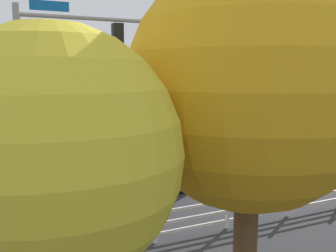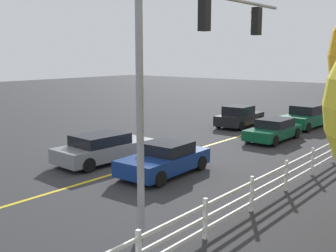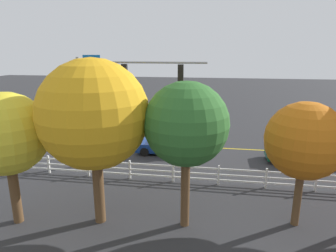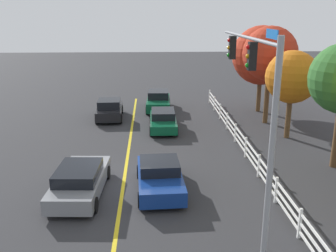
{
  "view_description": "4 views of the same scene",
  "coord_description": "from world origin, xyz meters",
  "px_view_note": "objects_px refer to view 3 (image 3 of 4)",
  "views": [
    {
      "loc": [
        6.68,
        16.77,
        5.18
      ],
      "look_at": [
        -0.71,
        1.25,
        2.76
      ],
      "focal_mm": 41.78,
      "sensor_mm": 36.0,
      "label": 1
    },
    {
      "loc": [
        13.52,
        12.34,
        4.92
      ],
      "look_at": [
        0.4,
        1.53,
        1.97
      ],
      "focal_mm": 44.05,
      "sensor_mm": 36.0,
      "label": 2
    },
    {
      "loc": [
        -2.51,
        21.93,
        7.44
      ],
      "look_at": [
        0.65,
        1.67,
        2.07
      ],
      "focal_mm": 31.07,
      "sensor_mm": 36.0,
      "label": 3
    },
    {
      "loc": [
        16.37,
        1.3,
        7.67
      ],
      "look_at": [
        -0.06,
        2.07,
        2.73
      ],
      "focal_mm": 40.89,
      "sensor_mm": 36.0,
      "label": 4
    }
  ],
  "objects_px": {
    "car_2": "(169,131)",
    "car_3": "(324,138)",
    "tree_4": "(305,141)",
    "car_1": "(300,153)",
    "car_0": "(166,144)",
    "tree_0": "(6,134)",
    "tree_2": "(94,115)",
    "tree_1": "(186,125)"
  },
  "relations": [
    {
      "from": "car_1",
      "to": "tree_1",
      "type": "height_order",
      "value": "tree_1"
    },
    {
      "from": "tree_0",
      "to": "tree_2",
      "type": "distance_m",
      "value": 3.76
    },
    {
      "from": "car_0",
      "to": "car_3",
      "type": "relative_size",
      "value": 1.03
    },
    {
      "from": "car_0",
      "to": "tree_1",
      "type": "distance_m",
      "value": 10.08
    },
    {
      "from": "car_0",
      "to": "car_2",
      "type": "height_order",
      "value": "car_2"
    },
    {
      "from": "car_1",
      "to": "car_2",
      "type": "distance_m",
      "value": 10.34
    },
    {
      "from": "car_3",
      "to": "tree_0",
      "type": "distance_m",
      "value": 22.03
    },
    {
      "from": "car_2",
      "to": "tree_0",
      "type": "xyz_separation_m",
      "value": [
        4.82,
        13.36,
        3.39
      ]
    },
    {
      "from": "car_3",
      "to": "tree_4",
      "type": "distance_m",
      "value": 13.08
    },
    {
      "from": "car_0",
      "to": "tree_1",
      "type": "xyz_separation_m",
      "value": [
        -2.28,
        9.01,
        3.89
      ]
    },
    {
      "from": "car_2",
      "to": "car_3",
      "type": "bearing_deg",
      "value": 2.8
    },
    {
      "from": "car_2",
      "to": "tree_4",
      "type": "height_order",
      "value": "tree_4"
    },
    {
      "from": "tree_0",
      "to": "tree_2",
      "type": "bearing_deg",
      "value": -170.59
    },
    {
      "from": "tree_2",
      "to": "tree_4",
      "type": "xyz_separation_m",
      "value": [
        -8.55,
        -1.07,
        -1.04
      ]
    },
    {
      "from": "car_1",
      "to": "tree_2",
      "type": "height_order",
      "value": "tree_2"
    },
    {
      "from": "car_0",
      "to": "tree_0",
      "type": "bearing_deg",
      "value": 60.29
    },
    {
      "from": "tree_2",
      "to": "tree_4",
      "type": "bearing_deg",
      "value": -172.88
    },
    {
      "from": "car_2",
      "to": "tree_1",
      "type": "xyz_separation_m",
      "value": [
        -2.56,
        12.47,
        3.87
      ]
    },
    {
      "from": "car_0",
      "to": "car_1",
      "type": "relative_size",
      "value": 1.0
    },
    {
      "from": "car_1",
      "to": "tree_0",
      "type": "relative_size",
      "value": 0.73
    },
    {
      "from": "car_0",
      "to": "tree_0",
      "type": "distance_m",
      "value": 11.65
    },
    {
      "from": "car_2",
      "to": "car_3",
      "type": "relative_size",
      "value": 1.15
    },
    {
      "from": "tree_1",
      "to": "tree_0",
      "type": "bearing_deg",
      "value": 6.84
    },
    {
      "from": "tree_0",
      "to": "tree_2",
      "type": "xyz_separation_m",
      "value": [
        -3.62,
        -0.6,
        0.82
      ]
    },
    {
      "from": "tree_1",
      "to": "tree_2",
      "type": "relative_size",
      "value": 0.88
    },
    {
      "from": "tree_0",
      "to": "tree_4",
      "type": "xyz_separation_m",
      "value": [
        -12.17,
        -1.67,
        -0.22
      ]
    },
    {
      "from": "car_2",
      "to": "tree_4",
      "type": "xyz_separation_m",
      "value": [
        -7.35,
        11.69,
        3.17
      ]
    },
    {
      "from": "car_1",
      "to": "tree_1",
      "type": "relative_size",
      "value": 0.68
    },
    {
      "from": "car_1",
      "to": "car_2",
      "type": "relative_size",
      "value": 0.89
    },
    {
      "from": "tree_1",
      "to": "tree_4",
      "type": "xyz_separation_m",
      "value": [
        -4.79,
        -0.78,
        -0.7
      ]
    },
    {
      "from": "car_0",
      "to": "car_3",
      "type": "distance_m",
      "value": 12.59
    },
    {
      "from": "car_3",
      "to": "tree_4",
      "type": "relative_size",
      "value": 0.76
    },
    {
      "from": "car_2",
      "to": "tree_1",
      "type": "height_order",
      "value": "tree_1"
    },
    {
      "from": "car_2",
      "to": "car_1",
      "type": "bearing_deg",
      "value": -19.33
    },
    {
      "from": "car_2",
      "to": "car_0",
      "type": "bearing_deg",
      "value": -82.32
    },
    {
      "from": "car_3",
      "to": "car_2",
      "type": "bearing_deg",
      "value": 177.52
    },
    {
      "from": "car_1",
      "to": "tree_0",
      "type": "bearing_deg",
      "value": 33.62
    },
    {
      "from": "car_0",
      "to": "tree_2",
      "type": "distance_m",
      "value": 10.33
    },
    {
      "from": "car_1",
      "to": "tree_4",
      "type": "distance_m",
      "value": 8.69
    },
    {
      "from": "tree_0",
      "to": "tree_4",
      "type": "height_order",
      "value": "tree_0"
    },
    {
      "from": "car_1",
      "to": "tree_4",
      "type": "height_order",
      "value": "tree_4"
    },
    {
      "from": "car_2",
      "to": "tree_1",
      "type": "relative_size",
      "value": 0.76
    }
  ]
}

